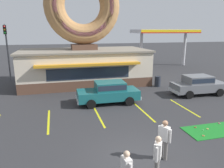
{
  "coord_description": "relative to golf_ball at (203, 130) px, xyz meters",
  "views": [
    {
      "loc": [
        -3.23,
        -7.5,
        5.19
      ],
      "look_at": [
        0.07,
        5.0,
        2.0
      ],
      "focal_mm": 35.0,
      "sensor_mm": 36.0,
      "label": 1
    }
  ],
  "objects": [
    {
      "name": "trash_bin",
      "position": [
        1.93,
        9.29,
        0.45
      ],
      "size": [
        0.57,
        0.57,
        0.97
      ],
      "color": "#232833",
      "rests_on": "ground"
    },
    {
      "name": "donut_shop_building",
      "position": [
        -4.54,
        12.4,
        3.69
      ],
      "size": [
        12.3,
        6.75,
        10.96
      ],
      "color": "brown",
      "rests_on": "ground"
    },
    {
      "name": "mini_donut_extra",
      "position": [
        1.46,
        0.53,
        -0.0
      ],
      "size": [
        0.13,
        0.13,
        0.04
      ],
      "primitive_type": "torus",
      "color": "#D8667F",
      "rests_on": "putting_mat"
    },
    {
      "name": "traffic_light_pole",
      "position": [
        -12.05,
        15.65,
        3.66
      ],
      "size": [
        0.28,
        0.47,
        5.8
      ],
      "color": "#595B60",
      "rests_on": "ground"
    },
    {
      "name": "parking_stripe_centre",
      "position": [
        -1.95,
        3.46,
        -0.05
      ],
      "size": [
        0.12,
        3.6,
        0.01
      ],
      "primitive_type": "cube",
      "color": "yellow",
      "rests_on": "ground"
    },
    {
      "name": "gas_station_canopy",
      "position": [
        8.18,
        20.26,
        4.81
      ],
      "size": [
        9.0,
        4.46,
        5.3
      ],
      "color": "silver",
      "rests_on": "ground"
    },
    {
      "name": "car_teal",
      "position": [
        -3.73,
        5.72,
        0.82
      ],
      "size": [
        4.6,
        2.05,
        1.6
      ],
      "color": "#196066",
      "rests_on": "ground"
    },
    {
      "name": "parking_stripe_left",
      "position": [
        -7.95,
        3.46,
        -0.05
      ],
      "size": [
        0.12,
        3.6,
        0.01
      ],
      "primitive_type": "cube",
      "color": "yellow",
      "rests_on": "ground"
    },
    {
      "name": "mini_donut_near_left",
      "position": [
        -0.39,
        -0.55,
        -0.0
      ],
      "size": [
        0.13,
        0.13,
        0.04
      ],
      "primitive_type": "torus",
      "color": "#D17F47",
      "rests_on": "putting_mat"
    },
    {
      "name": "parking_stripe_mid_right",
      "position": [
        1.05,
        3.46,
        -0.05
      ],
      "size": [
        0.12,
        3.6,
        0.01
      ],
      "primitive_type": "cube",
      "color": "yellow",
      "rests_on": "ground"
    },
    {
      "name": "pedestrian_hooded_kid",
      "position": [
        -4.08,
        -2.83,
        0.86
      ],
      "size": [
        0.41,
        0.51,
        1.64
      ],
      "color": "slate",
      "rests_on": "ground"
    },
    {
      "name": "car_grey",
      "position": [
        3.94,
        5.98,
        0.82
      ],
      "size": [
        4.61,
        2.08,
        1.6
      ],
      "color": "slate",
      "rests_on": "ground"
    },
    {
      "name": "mini_donut_far_right",
      "position": [
        0.34,
        0.07,
        -0.0
      ],
      "size": [
        0.13,
        0.13,
        0.04
      ],
      "primitive_type": "torus",
      "color": "#E5C666",
      "rests_on": "putting_mat"
    },
    {
      "name": "mini_donut_far_left",
      "position": [
        -0.17,
        0.4,
        -0.0
      ],
      "size": [
        0.13,
        0.13,
        0.04
      ],
      "primitive_type": "torus",
      "color": "brown",
      "rests_on": "putting_mat"
    },
    {
      "name": "pedestrian_blue_sweater_man",
      "position": [
        -3.26,
        -1.79,
        0.89
      ],
      "size": [
        0.4,
        0.52,
        1.7
      ],
      "color": "slate",
      "rests_on": "ground"
    },
    {
      "name": "parking_stripe_mid_left",
      "position": [
        -4.95,
        3.46,
        -0.05
      ],
      "size": [
        0.12,
        3.6,
        0.01
      ],
      "primitive_type": "cube",
      "color": "yellow",
      "rests_on": "ground"
    },
    {
      "name": "golf_ball",
      "position": [
        0.0,
        0.0,
        0.0
      ],
      "size": [
        0.04,
        0.04,
        0.04
      ],
      "primitive_type": "sphere",
      "color": "white",
      "rests_on": "putting_mat"
    },
    {
      "name": "ground_plane",
      "position": [
        -4.15,
        -1.54,
        -0.05
      ],
      "size": [
        160.0,
        160.0,
        0.0
      ],
      "primitive_type": "plane",
      "color": "#2D2D30"
    },
    {
      "name": "putting_mat",
      "position": [
        0.81,
        -0.11,
        -0.04
      ],
      "size": [
        3.58,
        1.57,
        0.03
      ],
      "primitive_type": "cube",
      "color": "#197523",
      "rests_on": "ground"
    }
  ]
}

